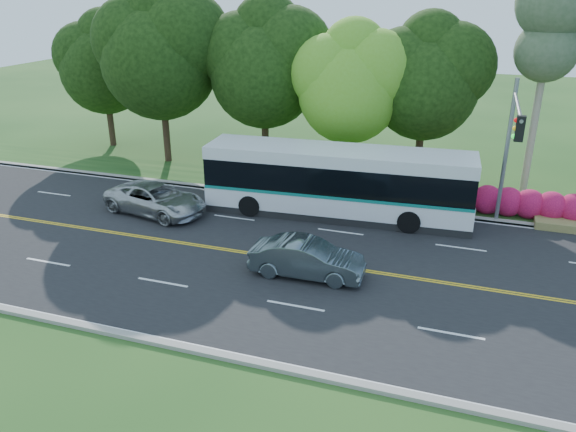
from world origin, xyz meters
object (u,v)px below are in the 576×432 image
(traffic_signal, at_px, (511,138))
(suv, at_px, (156,199))
(transit_bus, at_px, (337,183))
(sedan, at_px, (307,258))

(traffic_signal, distance_m, suv, 17.18)
(traffic_signal, distance_m, transit_bus, 8.27)
(traffic_signal, relative_size, suv, 1.30)
(traffic_signal, bearing_deg, transit_bus, 178.99)
(transit_bus, distance_m, sedan, 6.75)
(sedan, relative_size, suv, 0.85)
(traffic_signal, height_order, suv, traffic_signal)
(transit_bus, bearing_deg, traffic_signal, -4.45)
(traffic_signal, xyz_separation_m, suv, (-16.53, -2.55, -3.90))
(suv, bearing_deg, transit_bus, -61.99)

